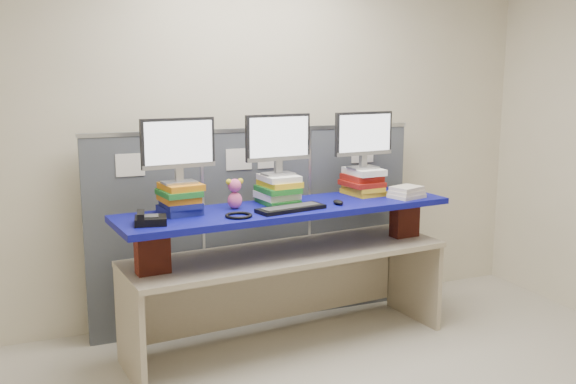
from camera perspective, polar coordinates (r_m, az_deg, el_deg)
name	(u,v)px	position (r m, az deg, el deg)	size (l,w,h in m)	color
room	(375,180)	(3.27, 7.71, 1.03)	(5.00, 4.00, 2.80)	beige
cubicle_partition	(257,226)	(4.98, -2.76, -3.00)	(2.60, 0.06, 1.53)	#444950
desk	(288,270)	(4.57, 0.00, -6.98)	(2.36, 0.89, 0.70)	tan
brick_pier_left	(152,252)	(4.09, -11.96, -5.20)	(0.21, 0.11, 0.28)	maroon
brick_pier_right	(405,219)	(4.98, 10.33, -2.33)	(0.21, 0.11, 0.28)	maroon
blue_board	(288,209)	(4.45, 0.00, -1.54)	(2.38, 0.60, 0.04)	#080C6B
book_stack_left	(180,199)	(4.25, -9.59, -0.57)	(0.29, 0.33, 0.20)	navy
book_stack_center	(278,189)	(4.52, -0.87, 0.23)	(0.29, 0.32, 0.20)	#207A2A
book_stack_right	(363,182)	(4.89, 6.67, 0.93)	(0.29, 0.33, 0.20)	yellow
monitor_left	(178,146)	(4.20, -9.73, 4.01)	(0.49, 0.16, 0.43)	gray
monitor_center	(278,141)	(4.48, -0.88, 4.59)	(0.49, 0.16, 0.43)	gray
monitor_right	(364,136)	(4.85, 6.75, 4.93)	(0.49, 0.16, 0.43)	gray
keyboard	(291,208)	(4.30, 0.26, -1.47)	(0.50, 0.25, 0.03)	black
mouse	(338,202)	(4.51, 4.48, -0.90)	(0.06, 0.11, 0.03)	black
desk_phone	(149,220)	(4.00, -12.22, -2.41)	(0.22, 0.20, 0.08)	black
headset	(239,215)	(4.13, -4.41, -2.09)	(0.18, 0.18, 0.02)	black
plush_toy	(235,193)	(4.36, -4.75, -0.12)	(0.12, 0.09, 0.21)	#E55792
binder_stack	(407,192)	(4.83, 10.51, -0.02)	(0.28, 0.25, 0.08)	beige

